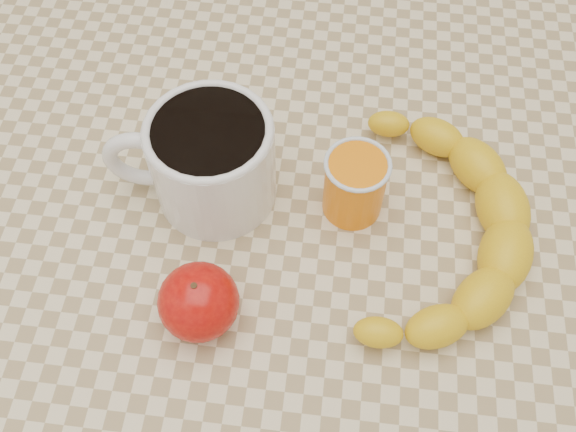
# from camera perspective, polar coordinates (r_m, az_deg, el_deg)

# --- Properties ---
(ground) EXTENTS (3.00, 3.00, 0.00)m
(ground) POSITION_cam_1_polar(r_m,az_deg,el_deg) (1.34, 0.00, -17.38)
(ground) COLOR tan
(ground) RESTS_ON ground
(table) EXTENTS (0.80, 0.80, 0.75)m
(table) POSITION_cam_1_polar(r_m,az_deg,el_deg) (0.71, 0.00, -4.44)
(table) COLOR beige
(table) RESTS_ON ground
(coffee_mug) EXTENTS (0.17, 0.13, 0.10)m
(coffee_mug) POSITION_cam_1_polar(r_m,az_deg,el_deg) (0.61, -7.06, 5.10)
(coffee_mug) COLOR silver
(coffee_mug) RESTS_ON table
(orange_juice_glass) EXTENTS (0.06, 0.06, 0.07)m
(orange_juice_glass) POSITION_cam_1_polar(r_m,az_deg,el_deg) (0.62, 5.95, 2.80)
(orange_juice_glass) COLOR orange
(orange_juice_glass) RESTS_ON table
(apple) EXTENTS (0.08, 0.08, 0.07)m
(apple) POSITION_cam_1_polar(r_m,az_deg,el_deg) (0.57, -7.95, -7.56)
(apple) COLOR #900405
(apple) RESTS_ON table
(banana) EXTENTS (0.32, 0.39, 0.05)m
(banana) POSITION_cam_1_polar(r_m,az_deg,el_deg) (0.62, 12.92, -0.97)
(banana) COLOR yellow
(banana) RESTS_ON table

